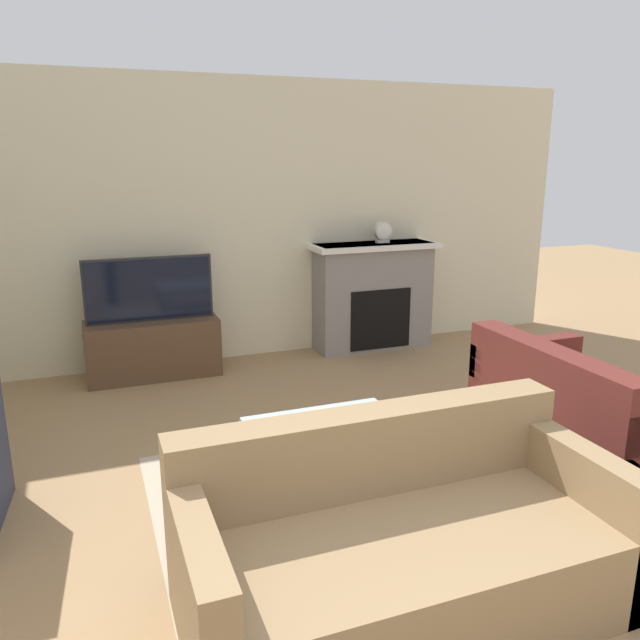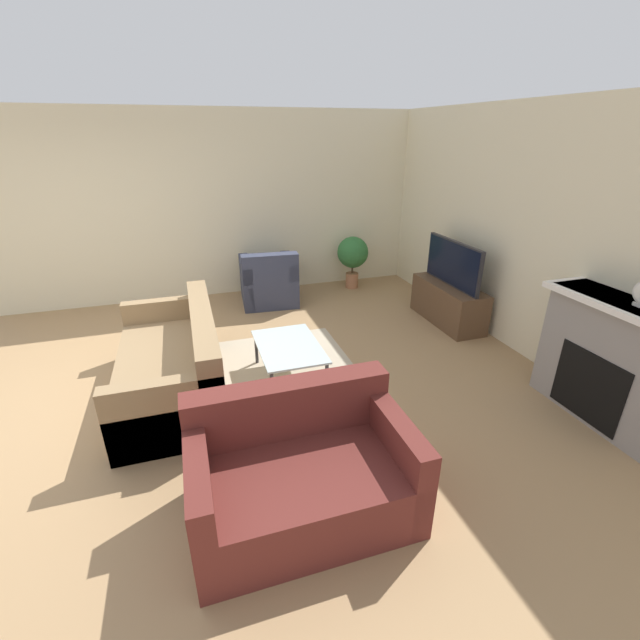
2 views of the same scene
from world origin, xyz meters
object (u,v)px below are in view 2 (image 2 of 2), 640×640
at_px(tv, 453,263).
at_px(couch_sectional, 174,366).
at_px(couch_loveseat, 301,474).
at_px(coffee_table, 289,349).
at_px(potted_plant, 353,254).
at_px(armchair_by_window, 269,283).

distance_m(tv, couch_sectional, 3.62).
bearing_deg(couch_loveseat, coffee_table, 78.80).
distance_m(coffee_table, potted_plant, 2.99).
distance_m(couch_sectional, armchair_by_window, 2.53).
bearing_deg(armchair_by_window, potted_plant, -166.01).
xyz_separation_m(couch_loveseat, potted_plant, (-4.14, 2.01, 0.27)).
bearing_deg(potted_plant, couch_loveseat, -25.91).
relative_size(tv, coffee_table, 1.20).
height_order(couch_loveseat, potted_plant, potted_plant).
bearing_deg(potted_plant, couch_sectional, -49.70).
bearing_deg(tv, armchair_by_window, -124.01).
relative_size(couch_sectional, coffee_table, 2.08).
xyz_separation_m(tv, coffee_table, (0.77, -2.39, -0.47)).
bearing_deg(coffee_table, couch_loveseat, -11.20).
relative_size(tv, potted_plant, 1.32).
xyz_separation_m(couch_loveseat, armchair_by_window, (-3.89, 0.57, 0.01)).
distance_m(couch_loveseat, armchair_by_window, 3.94).
bearing_deg(coffee_table, tv, 107.96).
distance_m(tv, coffee_table, 2.56).
distance_m(tv, couch_loveseat, 3.69).
xyz_separation_m(armchair_by_window, potted_plant, (-0.24, 1.44, 0.26)).
distance_m(couch_sectional, coffee_table, 1.13).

